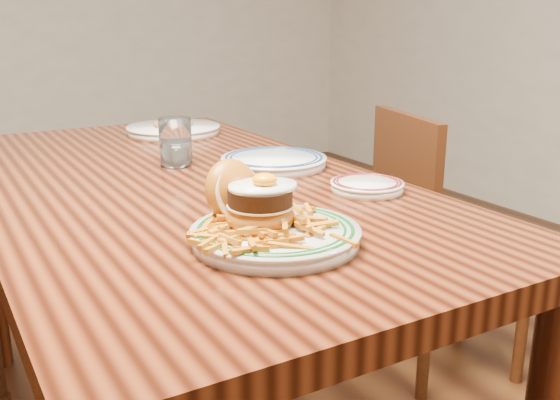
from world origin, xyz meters
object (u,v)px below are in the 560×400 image
chair_right (433,237)px  side_plate (367,185)px  table (179,215)px  main_plate (268,221)px

chair_right → side_plate: bearing=46.2°
table → chair_right: (0.84, 0.03, -0.22)m
chair_right → main_plate: size_ratio=2.85×
chair_right → main_plate: 1.05m
table → main_plate: bearing=-93.2°
chair_right → main_plate: bearing=44.0°
table → chair_right: size_ratio=1.92×
table → main_plate: size_ratio=5.47×
side_plate → table: bearing=126.6°
table → side_plate: 0.44m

